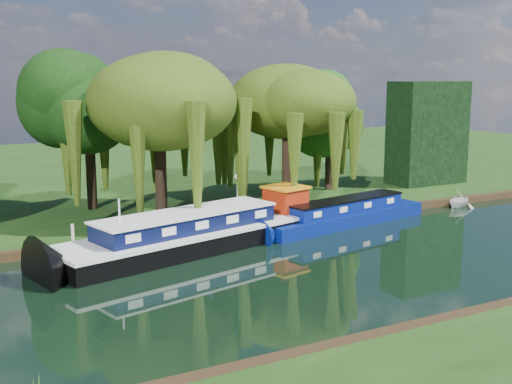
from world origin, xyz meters
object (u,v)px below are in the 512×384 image
red_dinghy (107,257)px  white_cruiser (459,207)px  dutch_barge (203,232)px  narrowboat (346,215)px

red_dinghy → white_cruiser: bearing=-102.1°
red_dinghy → white_cruiser: size_ratio=1.22×
dutch_barge → narrowboat: 9.72m
red_dinghy → white_cruiser: (24.68, 0.68, 0.00)m
dutch_barge → narrowboat: size_ratio=1.34×
dutch_barge → white_cruiser: (19.70, 1.30, -0.83)m
narrowboat → white_cruiser: size_ratio=5.15×
white_cruiser → narrowboat: bearing=79.7°
narrowboat → dutch_barge: bearing=173.2°
dutch_barge → narrowboat: bearing=-9.6°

